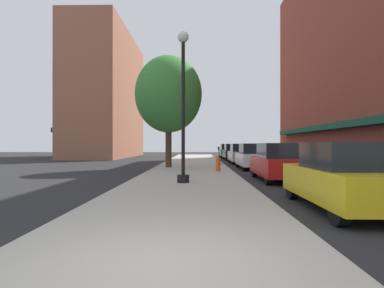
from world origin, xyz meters
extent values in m
plane|color=#232326|center=(4.00, 18.00, 0.00)|extent=(90.00, 90.00, 0.00)
cube|color=#A8A399|center=(0.00, 19.00, 0.06)|extent=(4.80, 50.00, 0.12)
cube|color=brown|center=(15.00, 22.00, 10.57)|extent=(6.00, 40.00, 21.15)
cube|color=#144C38|center=(11.65, 22.00, 3.10)|extent=(0.90, 34.00, 0.50)
cube|color=#9E6047|center=(-11.00, 37.00, 7.71)|extent=(6.00, 18.00, 15.42)
cube|color=#144C38|center=(-14.35, 37.00, 3.10)|extent=(0.90, 15.30, 0.50)
cylinder|color=black|center=(-0.13, 8.66, 0.27)|extent=(0.48, 0.48, 0.30)
cylinder|color=black|center=(-0.13, 8.66, 3.02)|extent=(0.14, 0.14, 5.20)
sphere|color=silver|center=(-0.13, 8.66, 5.80)|extent=(0.44, 0.44, 0.44)
cylinder|color=#E05614|center=(1.56, 14.05, 0.43)|extent=(0.26, 0.26, 0.62)
sphere|color=#E05614|center=(1.56, 14.05, 0.79)|extent=(0.24, 0.24, 0.24)
cylinder|color=#E05614|center=(1.70, 14.05, 0.52)|extent=(0.12, 0.10, 0.10)
cylinder|color=slate|center=(2.05, 21.31, 0.65)|extent=(0.06, 0.06, 1.05)
cube|color=#33383D|center=(2.05, 21.31, 1.30)|extent=(0.14, 0.09, 0.26)
cylinder|color=#422D1E|center=(-1.49, 17.29, 1.69)|extent=(0.40, 0.40, 3.14)
ellipsoid|color=#387F33|center=(-1.49, 17.29, 4.90)|extent=(4.38, 4.38, 5.04)
cylinder|color=black|center=(3.22, 5.60, 0.32)|extent=(0.22, 0.64, 0.64)
cylinder|color=black|center=(4.78, 5.60, 0.32)|extent=(0.22, 0.64, 0.64)
cylinder|color=black|center=(3.22, 2.40, 0.32)|extent=(0.22, 0.64, 0.64)
cube|color=gold|center=(4.00, 4.00, 0.64)|extent=(1.80, 4.30, 0.76)
cube|color=black|center=(4.00, 3.85, 1.34)|extent=(1.56, 2.20, 0.64)
cylinder|color=black|center=(3.22, 12.06, 0.32)|extent=(0.22, 0.64, 0.64)
cylinder|color=black|center=(4.78, 12.06, 0.32)|extent=(0.22, 0.64, 0.64)
cylinder|color=black|center=(3.22, 8.86, 0.32)|extent=(0.22, 0.64, 0.64)
cylinder|color=black|center=(4.78, 8.86, 0.32)|extent=(0.22, 0.64, 0.64)
cube|color=red|center=(4.00, 10.46, 0.64)|extent=(1.80, 4.30, 0.76)
cube|color=black|center=(4.00, 10.31, 1.34)|extent=(1.56, 2.20, 0.64)
cylinder|color=black|center=(3.22, 18.76, 0.32)|extent=(0.22, 0.64, 0.64)
cylinder|color=black|center=(4.78, 18.76, 0.32)|extent=(0.22, 0.64, 0.64)
cylinder|color=black|center=(3.22, 15.56, 0.32)|extent=(0.22, 0.64, 0.64)
cylinder|color=black|center=(4.78, 15.56, 0.32)|extent=(0.22, 0.64, 0.64)
cube|color=silver|center=(4.00, 17.16, 0.64)|extent=(1.80, 4.30, 0.76)
cube|color=black|center=(4.00, 17.01, 1.34)|extent=(1.56, 2.20, 0.64)
cylinder|color=black|center=(3.22, 24.81, 0.32)|extent=(0.22, 0.64, 0.64)
cylinder|color=black|center=(4.78, 24.81, 0.32)|extent=(0.22, 0.64, 0.64)
cylinder|color=black|center=(3.22, 21.61, 0.32)|extent=(0.22, 0.64, 0.64)
cylinder|color=black|center=(4.78, 21.61, 0.32)|extent=(0.22, 0.64, 0.64)
cube|color=#B2B2BA|center=(4.00, 23.21, 0.64)|extent=(1.80, 4.30, 0.76)
cube|color=black|center=(4.00, 23.06, 1.34)|extent=(1.56, 2.20, 0.64)
cylinder|color=black|center=(3.22, 31.02, 0.32)|extent=(0.22, 0.64, 0.64)
cylinder|color=black|center=(4.78, 31.02, 0.32)|extent=(0.22, 0.64, 0.64)
cylinder|color=black|center=(3.22, 27.82, 0.32)|extent=(0.22, 0.64, 0.64)
cylinder|color=black|center=(4.78, 27.82, 0.32)|extent=(0.22, 0.64, 0.64)
cube|color=black|center=(4.00, 29.42, 0.64)|extent=(1.80, 4.30, 0.76)
cube|color=black|center=(4.00, 29.27, 1.34)|extent=(1.56, 2.20, 0.64)
cylinder|color=black|center=(3.22, 37.19, 0.32)|extent=(0.22, 0.64, 0.64)
cylinder|color=black|center=(4.78, 37.19, 0.32)|extent=(0.22, 0.64, 0.64)
cylinder|color=black|center=(3.22, 33.99, 0.32)|extent=(0.22, 0.64, 0.64)
cylinder|color=black|center=(4.78, 33.99, 0.32)|extent=(0.22, 0.64, 0.64)
cube|color=#196638|center=(4.00, 35.59, 0.64)|extent=(1.80, 4.30, 0.76)
cube|color=black|center=(4.00, 35.44, 1.34)|extent=(1.56, 2.20, 0.64)
camera|label=1|loc=(0.46, -4.04, 1.61)|focal=30.53mm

